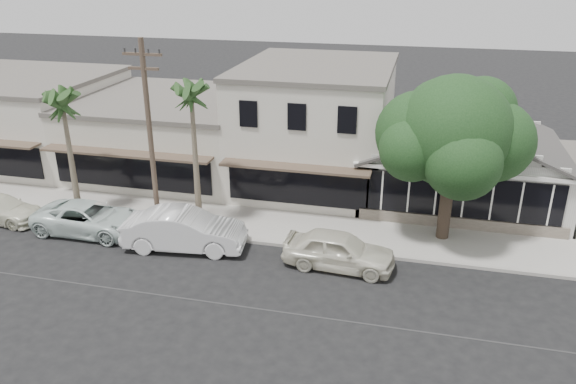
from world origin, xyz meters
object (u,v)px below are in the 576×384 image
(car_3, at_px, (1,209))
(shade_tree, at_px, (452,134))
(car_2, at_px, (89,218))
(utility_pole, at_px, (150,134))
(car_0, at_px, (339,250))
(car_1, at_px, (184,230))

(car_3, bearing_deg, shade_tree, -76.14)
(car_2, distance_m, car_3, 5.00)
(utility_pole, height_order, car_3, utility_pole)
(shade_tree, bearing_deg, car_3, -171.47)
(car_0, xyz_separation_m, car_2, (-11.94, 0.46, -0.07))
(utility_pole, relative_size, car_2, 1.71)
(car_0, height_order, car_1, car_1)
(car_0, relative_size, car_1, 0.86)
(car_2, xyz_separation_m, car_3, (-5.00, 0.17, -0.10))
(car_2, relative_size, shade_tree, 0.69)
(car_1, distance_m, shade_tree, 12.48)
(car_2, bearing_deg, car_3, 88.23)
(car_2, bearing_deg, car_0, -92.04)
(car_3, distance_m, shade_tree, 21.85)
(car_1, relative_size, shade_tree, 0.71)
(car_1, relative_size, car_3, 1.24)
(utility_pole, xyz_separation_m, car_0, (8.89, -1.44, -3.99))
(car_1, xyz_separation_m, car_2, (-5.00, 0.41, -0.16))
(utility_pole, distance_m, car_3, 9.10)
(car_2, bearing_deg, car_1, -94.50)
(utility_pole, height_order, shade_tree, utility_pole)
(utility_pole, height_order, car_1, utility_pole)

